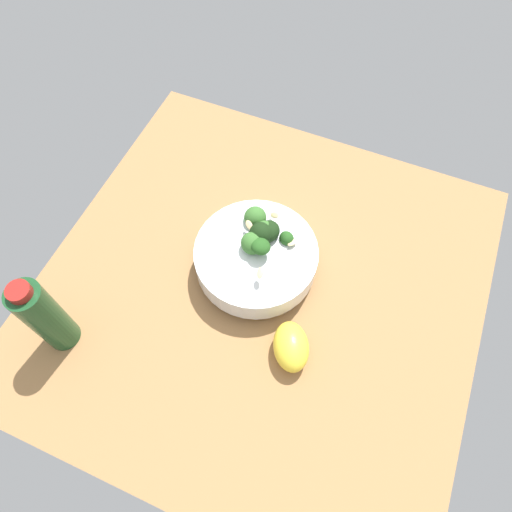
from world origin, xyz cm
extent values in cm
cube|color=#996D42|center=(0.00, 0.00, -2.38)|extent=(69.28, 69.28, 4.77)
cylinder|color=white|center=(2.02, -2.78, 0.71)|extent=(10.76, 10.76, 1.42)
cylinder|color=white|center=(2.02, -2.78, 3.55)|extent=(19.57, 19.57, 4.26)
cylinder|color=silver|center=(2.02, -2.78, 5.27)|extent=(16.25, 16.25, 0.80)
cylinder|color=#2F662B|center=(1.45, -6.18, 5.03)|extent=(2.15, 2.03, 1.55)
ellipsoid|color=black|center=(1.45, -6.18, 6.70)|extent=(5.14, 5.08, 4.68)
cylinder|color=#589D47|center=(2.80, -2.99, 5.48)|extent=(1.48, 1.34, 1.45)
ellipsoid|color=#386B2B|center=(2.80, -2.99, 7.11)|extent=(5.53, 5.31, 4.23)
cylinder|color=#4A8F3C|center=(1.19, -2.61, 6.50)|extent=(1.35, 1.50, 1.24)
ellipsoid|color=#23511C|center=(1.19, -2.61, 7.84)|extent=(4.37, 4.56, 2.82)
cylinder|color=#589D47|center=(4.32, -7.96, 4.53)|extent=(1.58, 1.54, 1.71)
ellipsoid|color=#386B2B|center=(4.32, -7.96, 6.49)|extent=(5.77, 5.68, 4.65)
cylinder|color=#4A8F3C|center=(-1.65, -6.50, 4.59)|extent=(1.27, 1.45, 1.64)
ellipsoid|color=#23511C|center=(-1.65, -6.50, 6.09)|extent=(3.70, 3.81, 3.14)
cylinder|color=#2F662B|center=(1.47, -5.61, 5.12)|extent=(1.54, 1.51, 1.48)
ellipsoid|color=black|center=(1.47, -5.61, 6.70)|extent=(4.21, 4.26, 3.82)
cylinder|color=#2F662B|center=(1.90, -6.05, 5.74)|extent=(1.30, 1.27, 0.87)
ellipsoid|color=#386B2B|center=(1.90, -6.05, 7.01)|extent=(4.71, 4.41, 3.49)
cylinder|color=#3C7A32|center=(2.20, -5.14, 5.16)|extent=(1.68, 1.86, 1.84)
ellipsoid|color=black|center=(2.20, -5.14, 7.12)|extent=(4.99, 5.72, 4.85)
ellipsoid|color=#DBBC84|center=(-0.50, 1.62, 7.92)|extent=(1.46, 2.00, 0.84)
ellipsoid|color=#DBBC84|center=(4.37, -5.64, 7.56)|extent=(2.04, 1.93, 0.96)
ellipsoid|color=#DBBC84|center=(-2.82, -5.94, 6.48)|extent=(1.78, 2.06, 0.51)
ellipsoid|color=#DBBC84|center=(1.51, -9.23, 7.06)|extent=(1.80, 1.54, 1.43)
ellipsoid|color=yellow|center=(-8.29, 8.51, 2.45)|extent=(8.24, 9.25, 4.89)
cylinder|color=#194723|center=(24.61, 19.50, 7.73)|extent=(4.81, 4.81, 15.46)
cylinder|color=maroon|center=(24.61, 19.50, 16.10)|extent=(3.08, 3.08, 1.29)
camera|label=1|loc=(-11.93, 30.60, 68.88)|focal=32.81mm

